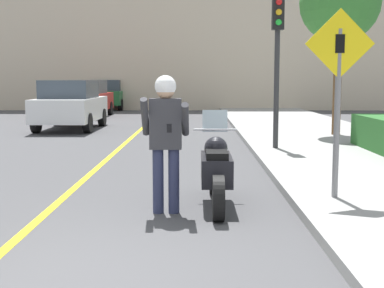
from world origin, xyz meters
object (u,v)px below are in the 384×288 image
motorcycle (216,170)px  parked_car_green (109,94)px  person_biker (166,129)px  parked_car_white (71,105)px  parked_car_red (87,98)px  crossing_sign (338,85)px  street_tree (340,3)px  traffic_light (277,42)px

motorcycle → parked_car_green: bearing=102.7°
person_biker → parked_car_white: person_biker is taller
person_biker → parked_car_green: (-4.66, 23.96, -0.22)m
person_biker → parked_car_red: 18.43m
crossing_sign → street_tree: size_ratio=0.51×
motorcycle → traffic_light: (1.56, 5.20, 2.05)m
parked_car_white → parked_car_green: size_ratio=1.00×
person_biker → parked_car_red: size_ratio=0.42×
traffic_light → parked_car_red: traffic_light is taller
crossing_sign → parked_car_green: size_ratio=0.59×
person_biker → crossing_sign: bearing=9.4°
crossing_sign → parked_car_white: size_ratio=0.59×
parked_car_red → parked_car_green: bearing=89.8°
traffic_light → parked_car_green: bearing=110.5°
crossing_sign → parked_car_red: (-6.93, 17.45, -0.77)m
traffic_light → street_tree: bearing=54.5°
crossing_sign → motorcycle: bearing=179.3°
traffic_light → parked_car_red: (-6.89, 12.23, -1.68)m
street_tree → parked_car_white: size_ratio=1.16×
parked_car_green → street_tree: bearing=-59.4°
crossing_sign → parked_car_red: bearing=111.7°
person_biker → street_tree: size_ratio=0.36×
crossing_sign → parked_car_red: crossing_sign is taller
motorcycle → parked_car_white: size_ratio=0.50×
motorcycle → street_tree: street_tree is taller
parked_car_white → parked_car_red: (-0.75, 6.29, 0.00)m
street_tree → parked_car_white: (-8.32, 2.89, -2.97)m
motorcycle → crossing_sign: (1.60, -0.02, 1.14)m
motorcycle → crossing_sign: crossing_sign is taller
crossing_sign → parked_car_white: (-6.18, 11.16, -0.77)m
person_biker → crossing_sign: crossing_sign is taller
crossing_sign → street_tree: bearing=75.5°
street_tree → parked_car_white: bearing=160.9°
crossing_sign → street_tree: street_tree is taller
person_biker → parked_car_red: bearing=104.7°
parked_car_red → parked_car_green: size_ratio=1.00×
parked_car_red → parked_car_green: same height
parked_car_white → street_tree: bearing=-19.1°
person_biker → street_tree: 10.08m
motorcycle → person_biker: bearing=-149.1°
traffic_light → parked_car_white: bearing=135.9°
traffic_light → parked_car_green: 19.68m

